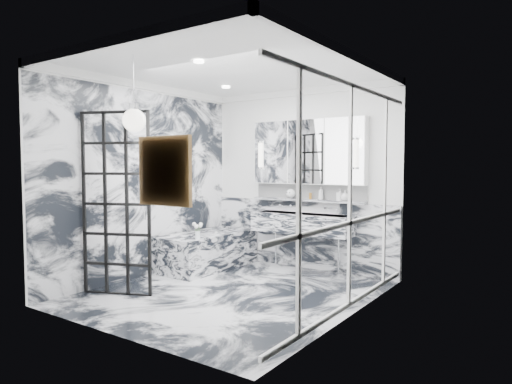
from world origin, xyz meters
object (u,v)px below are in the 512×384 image
Objects in this scene: crittall_door at (116,204)px; trough_sink at (302,223)px; bathtub at (208,250)px; mirror_cabinet at (308,152)px.

crittall_door is 1.42× the size of trough_sink.
mirror_cabinet is at bearing 32.06° from bathtub.
trough_sink is 1.55m from bathtub.
mirror_cabinet is at bearing 41.02° from crittall_door.
mirror_cabinet is 2.20m from bathtub.
trough_sink is at bearing 26.48° from bathtub.
bathtub is (-1.33, -0.66, -0.45)m from trough_sink.
crittall_door is at bearing -117.81° from trough_sink.
mirror_cabinet is (1.28, 2.60, 0.69)m from crittall_door.
mirror_cabinet reaches higher than trough_sink.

